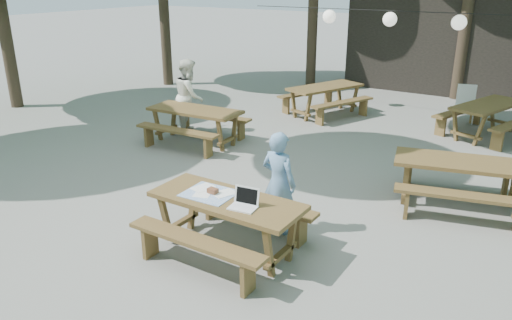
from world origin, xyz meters
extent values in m
plane|color=slate|center=(0.00, 0.00, 0.00)|extent=(80.00, 80.00, 0.00)
cube|color=black|center=(0.50, 10.50, 1.40)|extent=(6.00, 3.00, 2.80)
cube|color=#4D381B|center=(0.36, -1.64, 0.72)|extent=(2.00, 0.80, 0.06)
cube|color=#4D381B|center=(0.36, -2.29, 0.45)|extent=(1.90, 0.28, 0.05)
cube|color=#4D381B|center=(0.36, -0.99, 0.45)|extent=(1.90, 0.28, 0.05)
cube|color=#4D381B|center=(0.36, -1.64, 0.34)|extent=(1.70, 0.70, 0.69)
cube|color=#4D381B|center=(-2.82, 1.66, 0.72)|extent=(2.05, 0.94, 0.06)
cube|color=#4D381B|center=(-2.78, 1.01, 0.45)|extent=(1.91, 0.41, 0.05)
cube|color=#4D381B|center=(-2.87, 2.31, 0.45)|extent=(1.91, 0.41, 0.05)
cube|color=#4D381B|center=(-2.82, 1.66, 0.34)|extent=(1.74, 0.81, 0.69)
cube|color=#4D381B|center=(2.62, 1.41, 0.72)|extent=(2.13, 1.26, 0.06)
cube|color=#4D381B|center=(2.78, 0.78, 0.45)|extent=(1.91, 0.73, 0.05)
cube|color=#4D381B|center=(2.46, 2.04, 0.45)|extent=(1.91, 0.73, 0.05)
cube|color=#4D381B|center=(2.62, 1.41, 0.34)|extent=(1.82, 1.09, 0.69)
cube|color=#4D381B|center=(-1.48, 5.27, 0.72)|extent=(1.49, 2.15, 0.06)
cube|color=#4D381B|center=(-0.88, 5.02, 0.45)|extent=(0.97, 1.87, 0.05)
cube|color=#4D381B|center=(-2.09, 5.51, 0.45)|extent=(0.97, 1.87, 0.05)
cube|color=#4D381B|center=(-1.48, 5.27, 0.34)|extent=(1.29, 1.84, 0.69)
cube|color=#4D381B|center=(2.36, 5.51, 0.72)|extent=(1.41, 2.15, 0.06)
cube|color=#4D381B|center=(1.74, 5.72, 0.45)|extent=(0.88, 1.89, 0.05)
cube|color=#4D381B|center=(2.36, 5.51, 0.34)|extent=(1.21, 1.84, 0.69)
imported|color=#6891BE|center=(0.65, -0.80, 0.73)|extent=(0.56, 0.40, 1.46)
imported|color=white|center=(-3.47, 2.27, 0.83)|extent=(0.99, 1.02, 1.66)
cube|color=silver|center=(1.72, 6.46, 0.40)|extent=(0.53, 0.53, 0.04)
cube|color=silver|center=(1.67, 6.65, 0.66)|extent=(0.44, 0.14, 0.48)
cube|color=silver|center=(1.72, 6.46, 0.19)|extent=(0.51, 0.51, 0.38)
cube|color=white|center=(0.70, -1.77, 0.76)|extent=(0.36, 0.27, 0.02)
cube|color=white|center=(0.69, -1.65, 0.88)|extent=(0.33, 0.10, 0.23)
cube|color=black|center=(0.69, -1.66, 0.88)|extent=(0.28, 0.08, 0.19)
cube|color=#3770BD|center=(0.09, -1.64, 0.75)|extent=(0.67, 0.57, 0.01)
cube|color=white|center=(0.02, -1.67, 0.76)|extent=(0.30, 0.35, 0.00)
cube|color=white|center=(0.26, -1.54, 0.76)|extent=(0.30, 0.35, 0.00)
cube|color=white|center=(-0.08, -1.55, 0.76)|extent=(0.27, 0.33, 0.00)
cube|color=brown|center=(0.13, -1.62, 0.80)|extent=(0.13, 0.10, 0.06)
cylinder|color=black|center=(0.50, 6.00, 2.60)|extent=(9.00, 0.02, 0.02)
sphere|color=white|center=(-1.80, 6.00, 2.40)|extent=(0.34, 0.34, 0.34)
sphere|color=white|center=(-0.20, 6.00, 2.40)|extent=(0.34, 0.34, 0.34)
sphere|color=white|center=(1.40, 6.00, 2.40)|extent=(0.34, 0.34, 0.34)
cylinder|color=#2D2319|center=(-9.00, 1.50, 2.14)|extent=(0.32, 0.32, 4.28)
cylinder|color=#2D2319|center=(-7.50, 6.00, 2.37)|extent=(0.32, 0.32, 4.74)
cylinder|color=#2D2319|center=(-3.50, 8.50, 2.51)|extent=(0.32, 0.32, 5.01)
cylinder|color=#2D2319|center=(1.00, 9.00, 2.62)|extent=(0.32, 0.32, 5.24)
camera|label=1|loc=(3.77, -6.29, 3.41)|focal=35.00mm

